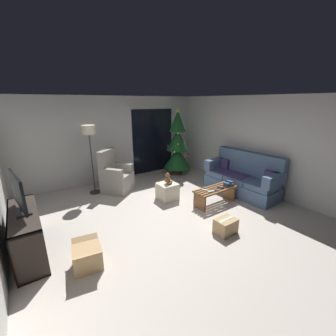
{
  "coord_description": "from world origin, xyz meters",
  "views": [
    {
      "loc": [
        -2.35,
        -3.28,
        2.35
      ],
      "look_at": [
        0.4,
        0.7,
        0.85
      ],
      "focal_mm": 23.18,
      "sensor_mm": 36.0,
      "label": 1
    }
  ],
  "objects": [
    {
      "name": "ground_plane",
      "position": [
        0.0,
        0.0,
        0.0
      ],
      "size": [
        7.0,
        7.0,
        0.0
      ],
      "primitive_type": "plane",
      "color": "#BCB2A8"
    },
    {
      "name": "wall_back",
      "position": [
        0.0,
        3.06,
        1.25
      ],
      "size": [
        5.72,
        0.12,
        2.5
      ],
      "primitive_type": "cube",
      "color": "silver",
      "rests_on": "ground"
    },
    {
      "name": "wall_right",
      "position": [
        2.86,
        0.0,
        1.25
      ],
      "size": [
        0.12,
        6.0,
        2.5
      ],
      "primitive_type": "cube",
      "color": "silver",
      "rests_on": "ground"
    },
    {
      "name": "patio_door_frame",
      "position": [
        1.35,
        2.99,
        1.1
      ],
      "size": [
        1.6,
        0.02,
        2.2
      ],
      "primitive_type": "cube",
      "color": "silver",
      "rests_on": "ground"
    },
    {
      "name": "patio_door_glass",
      "position": [
        1.35,
        2.97,
        1.05
      ],
      "size": [
        1.5,
        0.02,
        2.1
      ],
      "primitive_type": "cube",
      "color": "black",
      "rests_on": "ground"
    },
    {
      "name": "couch",
      "position": [
        2.32,
        0.03,
        0.4
      ],
      "size": [
        0.86,
        1.97,
        1.08
      ],
      "color": "slate",
      "rests_on": "ground"
    },
    {
      "name": "coffee_table",
      "position": [
        1.25,
        -0.03,
        0.26
      ],
      "size": [
        1.1,
        0.4,
        0.39
      ],
      "color": "brown",
      "rests_on": "ground"
    },
    {
      "name": "remote_silver",
      "position": [
        0.96,
        -0.0,
        0.4
      ],
      "size": [
        0.13,
        0.15,
        0.02
      ],
      "primitive_type": "cube",
      "rotation": [
        0.0,
        0.0,
        3.77
      ],
      "color": "#ADADB2",
      "rests_on": "coffee_table"
    },
    {
      "name": "remote_white",
      "position": [
        1.02,
        -0.12,
        0.4
      ],
      "size": [
        0.16,
        0.08,
        0.02
      ],
      "primitive_type": "cube",
      "rotation": [
        0.0,
        0.0,
        1.35
      ],
      "color": "silver",
      "rests_on": "coffee_table"
    },
    {
      "name": "remote_graphite",
      "position": [
        1.14,
        -0.13,
        0.4
      ],
      "size": [
        0.11,
        0.16,
        0.02
      ],
      "primitive_type": "cube",
      "rotation": [
        0.0,
        0.0,
        0.44
      ],
      "color": "#333338",
      "rests_on": "coffee_table"
    },
    {
      "name": "remote_black",
      "position": [
        1.36,
        -0.1,
        0.4
      ],
      "size": [
        0.12,
        0.15,
        0.02
      ],
      "primitive_type": "cube",
      "rotation": [
        0.0,
        0.0,
        0.59
      ],
      "color": "black",
      "rests_on": "coffee_table"
    },
    {
      "name": "book_stack",
      "position": [
        1.62,
        -0.09,
        0.44
      ],
      "size": [
        0.27,
        0.2,
        0.1
      ],
      "color": "#6B3D7A",
      "rests_on": "coffee_table"
    },
    {
      "name": "cell_phone",
      "position": [
        1.61,
        -0.09,
        0.49
      ],
      "size": [
        0.1,
        0.16,
        0.01
      ],
      "primitive_type": "cube",
      "rotation": [
        0.0,
        0.0,
        0.2
      ],
      "color": "black",
      "rests_on": "book_stack"
    },
    {
      "name": "christmas_tree",
      "position": [
        1.85,
        2.26,
        0.94
      ],
      "size": [
        0.89,
        0.89,
        2.14
      ],
      "color": "#4C1E19",
      "rests_on": "ground"
    },
    {
      "name": "armchair",
      "position": [
        -0.39,
        2.04,
        0.4
      ],
      "size": [
        0.96,
        0.96,
        1.13
      ],
      "color": "gray",
      "rests_on": "ground"
    },
    {
      "name": "floor_lamp",
      "position": [
        -0.91,
        2.24,
        1.51
      ],
      "size": [
        0.32,
        0.32,
        1.78
      ],
      "color": "#2D2D30",
      "rests_on": "ground"
    },
    {
      "name": "media_shelf",
      "position": [
        -2.53,
        0.33,
        0.35
      ],
      "size": [
        0.4,
        1.4,
        0.74
      ],
      "color": "black",
      "rests_on": "ground"
    },
    {
      "name": "television",
      "position": [
        -2.5,
        0.39,
        1.05
      ],
      "size": [
        0.25,
        0.84,
        0.61
      ],
      "color": "black",
      "rests_on": "media_shelf"
    },
    {
      "name": "ottoman",
      "position": [
        0.45,
        0.8,
        0.21
      ],
      "size": [
        0.44,
        0.44,
        0.42
      ],
      "primitive_type": "cube",
      "color": "beige",
      "rests_on": "ground"
    },
    {
      "name": "teddy_bear_chestnut",
      "position": [
        0.46,
        0.8,
        0.54
      ],
      "size": [
        0.21,
        0.21,
        0.29
      ],
      "color": "brown",
      "rests_on": "ottoman"
    },
    {
      "name": "cardboard_box_open_near_shelf",
      "position": [
        -1.82,
        -0.44,
        0.17
      ],
      "size": [
        0.46,
        0.59,
        0.38
      ],
      "color": "tan",
      "rests_on": "ground"
    },
    {
      "name": "cardboard_box_taped_mid_floor",
      "position": [
        0.52,
        -1.0,
        0.14
      ],
      "size": [
        0.4,
        0.3,
        0.28
      ],
      "color": "tan",
      "rests_on": "ground"
    }
  ]
}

